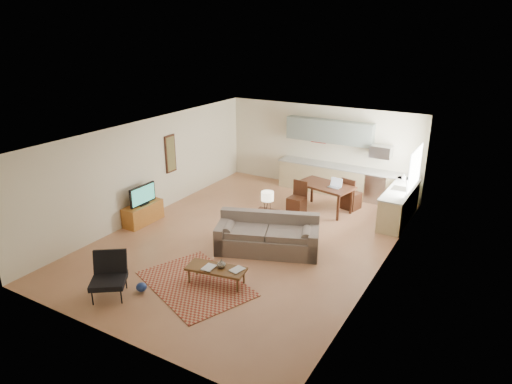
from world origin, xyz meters
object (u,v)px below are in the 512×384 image
Objects in this scene: dining_table at (324,198)px; coffee_table at (216,276)px; console_table at (267,223)px; tv_credenza at (143,213)px; sofa at (267,234)px; armchair at (108,277)px.

coffee_table is at bearing -82.18° from dining_table.
coffee_table is 2.63m from console_table.
dining_table is (0.42, 4.83, 0.21)m from coffee_table.
tv_credenza is 3.42m from console_table.
sofa reaches higher than console_table.
coffee_table is at bearing -24.24° from tv_credenza.
console_table is at bearing 17.66° from tv_credenza.
console_table is 0.42× the size of dining_table.
dining_table reaches higher than coffee_table.
sofa is 2.01× the size of coffee_table.
coffee_table is 2.13m from armchair.
tv_credenza is 0.74× the size of dining_table.
armchair is at bearing -94.61° from dining_table.
sofa reaches higher than coffee_table.
console_table is 2.32m from dining_table.
tv_credenza is 1.79× the size of console_table.
coffee_table is at bearing 7.54° from armchair.
tv_credenza is at bearing -127.49° from dining_table.
console_table is at bearing 84.88° from coffee_table.
armchair is (-1.76, -3.26, 0.00)m from sofa.
sofa is 0.93m from console_table.
console_table is at bearing 36.55° from armchair.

